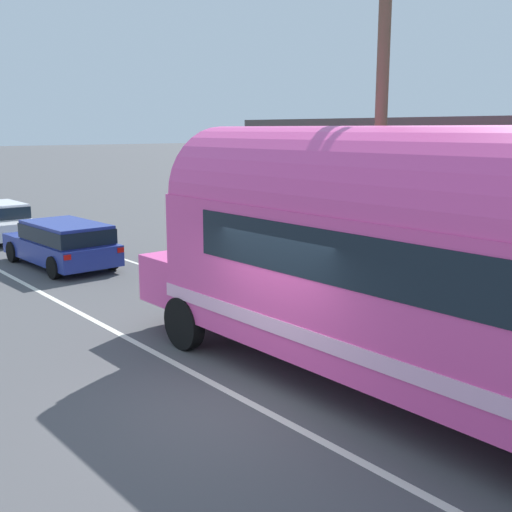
% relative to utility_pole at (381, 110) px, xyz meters
% --- Properties ---
extents(ground_plane, '(300.00, 300.00, 0.00)m').
position_rel_utility_pole_xyz_m(ground_plane, '(-4.09, -1.01, -4.42)').
color(ground_plane, '#4C4C4F').
extents(lane_markings, '(3.74, 80.00, 0.01)m').
position_rel_utility_pole_xyz_m(lane_markings, '(-2.43, 10.99, -4.42)').
color(lane_markings, silver).
rests_on(lane_markings, ground).
extents(utility_pole, '(1.80, 0.24, 8.50)m').
position_rel_utility_pole_xyz_m(utility_pole, '(0.00, 0.00, 0.00)').
color(utility_pole, brown).
rests_on(utility_pole, ground).
extents(painted_bus, '(2.75, 11.85, 4.12)m').
position_rel_utility_pole_xyz_m(painted_bus, '(-2.27, -2.98, -2.12)').
color(painted_bus, '#EA4C9E').
rests_on(painted_bus, ground).
extents(car_lead, '(2.10, 4.52, 1.37)m').
position_rel_utility_pole_xyz_m(car_lead, '(-2.40, 9.98, -3.64)').
color(car_lead, navy).
rests_on(car_lead, ground).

